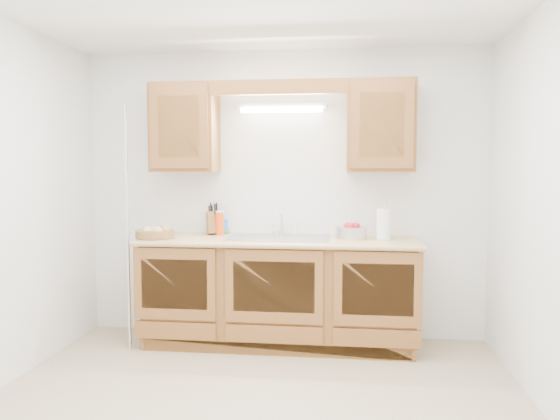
# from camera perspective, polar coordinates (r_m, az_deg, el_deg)

# --- Properties ---
(room) EXTENTS (3.52, 3.50, 2.50)m
(room) POSITION_cam_1_polar(r_m,az_deg,el_deg) (3.32, -2.68, 0.33)
(room) COLOR #C0AF8B
(room) RESTS_ON ground
(base_cabinets) EXTENTS (2.20, 0.60, 0.86)m
(base_cabinets) POSITION_cam_1_polar(r_m,az_deg,el_deg) (4.62, -0.14, -8.63)
(base_cabinets) COLOR brown
(base_cabinets) RESTS_ON ground
(countertop) EXTENTS (2.30, 0.63, 0.04)m
(countertop) POSITION_cam_1_polar(r_m,az_deg,el_deg) (4.53, -0.16, -3.25)
(countertop) COLOR tan
(countertop) RESTS_ON base_cabinets
(upper_cabinet_left) EXTENTS (0.55, 0.33, 0.75)m
(upper_cabinet_left) POSITION_cam_1_polar(r_m,az_deg,el_deg) (4.82, -9.89, 8.42)
(upper_cabinet_left) COLOR brown
(upper_cabinet_left) RESTS_ON room
(upper_cabinet_right) EXTENTS (0.55, 0.33, 0.75)m
(upper_cabinet_right) POSITION_cam_1_polar(r_m,az_deg,el_deg) (4.62, 10.45, 8.58)
(upper_cabinet_right) COLOR brown
(upper_cabinet_right) RESTS_ON room
(valance) EXTENTS (2.20, 0.05, 0.12)m
(valance) POSITION_cam_1_polar(r_m,az_deg,el_deg) (4.54, -0.16, 12.73)
(valance) COLOR brown
(valance) RESTS_ON room
(fluorescent_fixture) EXTENTS (0.76, 0.08, 0.08)m
(fluorescent_fixture) POSITION_cam_1_polar(r_m,az_deg,el_deg) (4.74, 0.19, 10.63)
(fluorescent_fixture) COLOR white
(fluorescent_fixture) RESTS_ON room
(sink) EXTENTS (0.84, 0.46, 0.36)m
(sink) POSITION_cam_1_polar(r_m,az_deg,el_deg) (4.56, -0.13, -3.86)
(sink) COLOR #9E9EA3
(sink) RESTS_ON countertop
(wire_shelf_pole) EXTENTS (0.03, 0.03, 2.00)m
(wire_shelf_pole) POSITION_cam_1_polar(r_m,az_deg,el_deg) (4.58, -15.64, -1.81)
(wire_shelf_pole) COLOR silver
(wire_shelf_pole) RESTS_ON ground
(outlet_plate) EXTENTS (0.08, 0.01, 0.12)m
(outlet_plate) POSITION_cam_1_polar(r_m,az_deg,el_deg) (4.79, 11.66, 0.33)
(outlet_plate) COLOR white
(outlet_plate) RESTS_ON room
(fruit_basket) EXTENTS (0.41, 0.41, 0.10)m
(fruit_basket) POSITION_cam_1_polar(r_m,az_deg,el_deg) (4.67, -12.95, -2.33)
(fruit_basket) COLOR #9E723F
(fruit_basket) RESTS_ON countertop
(knife_block) EXTENTS (0.15, 0.19, 0.29)m
(knife_block) POSITION_cam_1_polar(r_m,az_deg,el_deg) (4.84, -7.05, -1.31)
(knife_block) COLOR brown
(knife_block) RESTS_ON countertop
(orange_canister) EXTENTS (0.07, 0.07, 0.21)m
(orange_canister) POSITION_cam_1_polar(r_m,az_deg,el_deg) (4.78, -6.33, -1.34)
(orange_canister) COLOR #FE4F0E
(orange_canister) RESTS_ON countertop
(soap_bottle) EXTENTS (0.10, 0.11, 0.18)m
(soap_bottle) POSITION_cam_1_polar(r_m,az_deg,el_deg) (4.85, -6.15, -1.43)
(soap_bottle) COLOR blue
(soap_bottle) RESTS_ON countertop
(sponge) EXTENTS (0.12, 0.08, 0.03)m
(sponge) POSITION_cam_1_polar(r_m,az_deg,el_deg) (4.87, -6.12, -2.37)
(sponge) COLOR #CC333F
(sponge) RESTS_ON countertop
(paper_towel) EXTENTS (0.14, 0.14, 0.30)m
(paper_towel) POSITION_cam_1_polar(r_m,az_deg,el_deg) (4.51, 10.82, -1.51)
(paper_towel) COLOR silver
(paper_towel) RESTS_ON countertop
(apple_bowl) EXTENTS (0.30, 0.30, 0.13)m
(apple_bowl) POSITION_cam_1_polar(r_m,az_deg,el_deg) (4.56, 7.47, -2.25)
(apple_bowl) COLOR silver
(apple_bowl) RESTS_ON countertop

